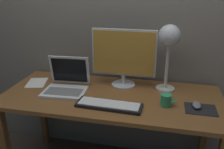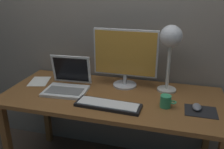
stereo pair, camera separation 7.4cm
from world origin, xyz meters
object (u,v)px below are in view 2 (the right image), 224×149
monitor (125,56)px  coffee_mug (166,101)px  desk_lamp (171,42)px  mouse (197,107)px  laptop (68,81)px  keyboard_main (108,105)px

monitor → coffee_mug: bearing=-39.1°
desk_lamp → mouse: size_ratio=5.20×
desk_lamp → coffee_mug: desk_lamp is taller
monitor → mouse: monitor is taller
coffee_mug → laptop: bearing=172.2°
mouse → monitor: bearing=154.0°
laptop → mouse: (0.94, -0.09, -0.05)m
monitor → coffee_mug: (0.34, -0.28, -0.21)m
laptop → coffee_mug: size_ratio=3.08×
laptop → monitor: bearing=23.1°
keyboard_main → coffee_mug: bearing=14.5°
mouse → coffee_mug: (-0.20, -0.01, 0.02)m
monitor → desk_lamp: 0.35m
monitor → keyboard_main: monitor is taller
desk_lamp → mouse: desk_lamp is taller
laptop → desk_lamp: (0.74, 0.17, 0.31)m
keyboard_main → coffee_mug: 0.38m
keyboard_main → mouse: size_ratio=4.65×
laptop → mouse: size_ratio=3.44×
keyboard_main → mouse: 0.58m
coffee_mug → desk_lamp: bearing=92.0°
desk_lamp → monitor: bearing=179.3°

